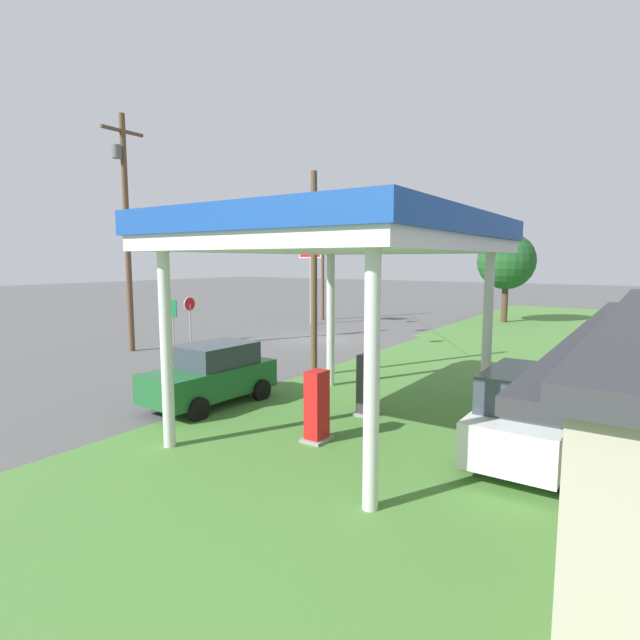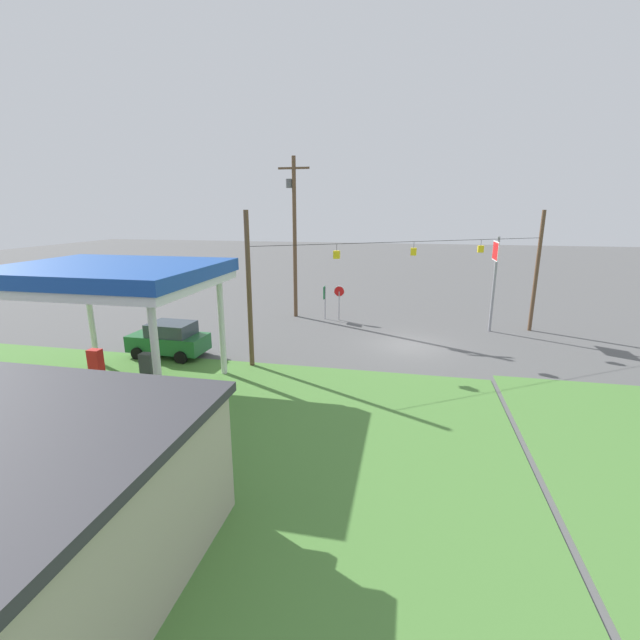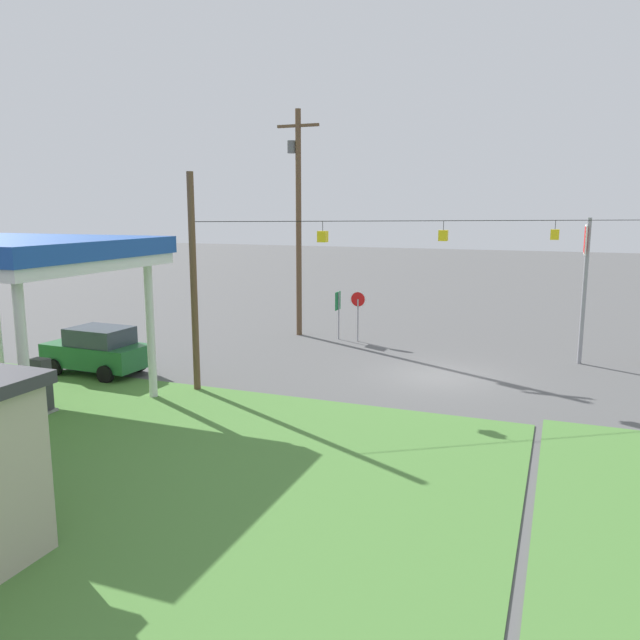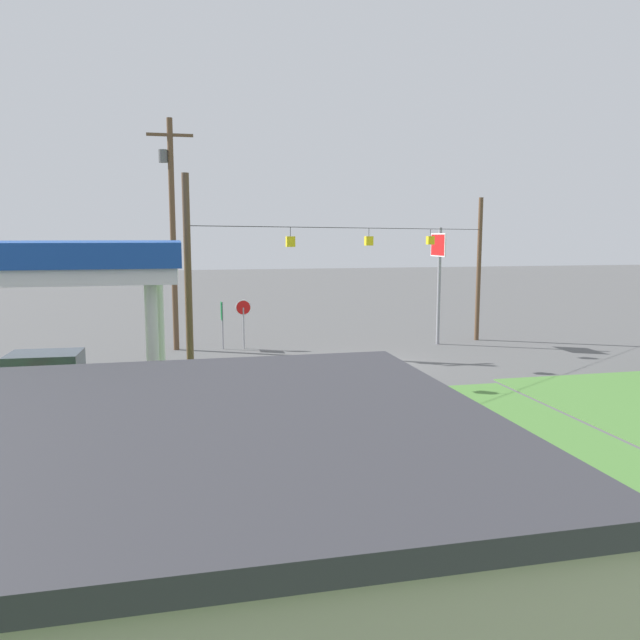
# 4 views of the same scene
# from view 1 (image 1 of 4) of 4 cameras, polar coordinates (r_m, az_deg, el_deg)

# --- Properties ---
(ground_plane) EXTENTS (160.00, 160.00, 0.00)m
(ground_plane) POSITION_cam_1_polar(r_m,az_deg,el_deg) (28.39, -0.02, -2.17)
(ground_plane) COLOR #565656
(gas_station_canopy) EXTENTS (8.45, 6.80, 5.54)m
(gas_station_canopy) POSITION_cam_1_polar(r_m,az_deg,el_deg) (12.88, 2.85, 9.41)
(gas_station_canopy) COLOR silver
(gas_station_canopy) RESTS_ON ground
(fuel_pump_near) EXTENTS (0.71, 0.56, 1.79)m
(fuel_pump_near) POSITION_cam_1_polar(r_m,az_deg,el_deg) (14.42, 5.38, -7.60)
(fuel_pump_near) COLOR gray
(fuel_pump_near) RESTS_ON ground
(fuel_pump_far) EXTENTS (0.71, 0.56, 1.79)m
(fuel_pump_far) POSITION_cam_1_polar(r_m,az_deg,el_deg) (12.33, -0.38, -10.07)
(fuel_pump_far) COLOR gray
(fuel_pump_far) RESTS_ON ground
(car_at_pumps_front) EXTENTS (4.18, 2.22, 1.89)m
(car_at_pumps_front) POSITION_cam_1_polar(r_m,az_deg,el_deg) (15.80, -12.29, -6.03)
(car_at_pumps_front) COLOR #1E602D
(car_at_pumps_front) RESTS_ON ground
(car_at_pumps_rear) EXTENTS (4.49, 2.12, 2.06)m
(car_at_pumps_rear) POSITION_cam_1_polar(r_m,az_deg,el_deg) (12.19, 22.85, -9.91)
(car_at_pumps_rear) COLOR white
(car_at_pumps_rear) RESTS_ON ground
(stop_sign_roadside) EXTENTS (0.80, 0.08, 2.50)m
(stop_sign_roadside) POSITION_cam_1_polar(r_m,az_deg,el_deg) (27.82, -14.65, 1.19)
(stop_sign_roadside) COLOR #99999E
(stop_sign_roadside) RESTS_ON ground
(stop_sign_overhead) EXTENTS (0.22, 1.81, 6.10)m
(stop_sign_overhead) POSITION_cam_1_polar(r_m,az_deg,el_deg) (34.64, -1.09, 6.54)
(stop_sign_overhead) COLOR gray
(stop_sign_overhead) RESTS_ON ground
(route_sign) EXTENTS (0.10, 0.70, 2.40)m
(route_sign) POSITION_cam_1_polar(r_m,az_deg,el_deg) (27.23, -16.51, 0.79)
(route_sign) COLOR gray
(route_sign) RESTS_ON ground
(utility_pole_main) EXTENTS (2.20, 0.44, 11.28)m
(utility_pole_main) POSITION_cam_1_polar(r_m,az_deg,el_deg) (26.05, -21.31, 10.39)
(utility_pole_main) COLOR brown
(utility_pole_main) RESTS_ON ground
(signal_span_gantry) EXTENTS (15.80, 10.24, 7.71)m
(signal_span_gantry) POSITION_cam_1_polar(r_m,az_deg,el_deg) (28.05, -0.04, 6.24)
(signal_span_gantry) COLOR brown
(signal_span_gantry) RESTS_ON ground
(tree_west_verge) EXTENTS (4.02, 4.02, 6.41)m
(tree_west_verge) POSITION_cam_1_polar(r_m,az_deg,el_deg) (37.97, 20.53, 6.30)
(tree_west_verge) COLOR #4C3828
(tree_west_verge) RESTS_ON ground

